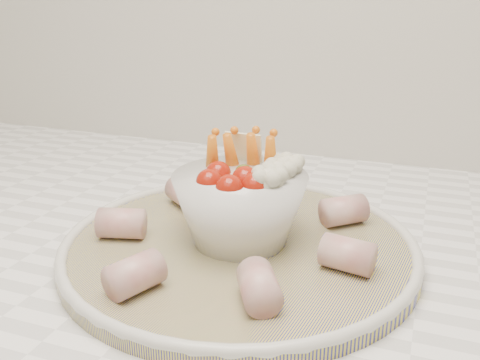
% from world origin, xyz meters
% --- Properties ---
extents(serving_platter, '(0.42, 0.42, 0.02)m').
position_xyz_m(serving_platter, '(0.16, 1.37, 0.93)').
color(serving_platter, navy).
rests_on(serving_platter, kitchen_counter).
extents(veggie_bowl, '(0.14, 0.14, 0.11)m').
position_xyz_m(veggie_bowl, '(0.16, 1.38, 0.98)').
color(veggie_bowl, white).
rests_on(veggie_bowl, serving_platter).
extents(cured_meat_rolls, '(0.30, 0.31, 0.03)m').
position_xyz_m(cured_meat_rolls, '(0.15, 1.37, 0.95)').
color(cured_meat_rolls, '#AF5250').
rests_on(cured_meat_rolls, serving_platter).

